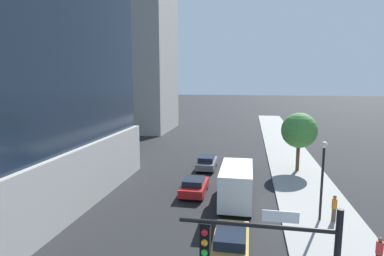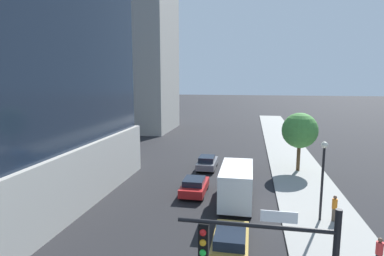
{
  "view_description": "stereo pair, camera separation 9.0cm",
  "coord_description": "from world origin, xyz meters",
  "px_view_note": "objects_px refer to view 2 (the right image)",
  "views": [
    {
      "loc": [
        2.53,
        -4.71,
        9.42
      ],
      "look_at": [
        -1.22,
        15.58,
        6.28
      ],
      "focal_mm": 29.36,
      "sensor_mm": 36.0,
      "label": 1
    },
    {
      "loc": [
        2.62,
        -4.69,
        9.42
      ],
      "look_at": [
        -1.22,
        15.58,
        6.28
      ],
      "focal_mm": 29.36,
      "sensor_mm": 36.0,
      "label": 2
    }
  ],
  "objects_px": {
    "construction_building": "(138,40)",
    "street_lamp": "(323,169)",
    "car_gold": "(231,240)",
    "pedestrian_orange_shirt": "(334,208)",
    "car_gray": "(207,162)",
    "pedestrian_red_shirt": "(379,253)",
    "street_tree": "(300,131)",
    "car_red": "(194,186)",
    "car_black": "(240,169)",
    "box_truck": "(237,182)"
  },
  "relations": [
    {
      "from": "construction_building",
      "to": "pedestrian_orange_shirt",
      "type": "distance_m",
      "value": 47.45
    },
    {
      "from": "car_gray",
      "to": "box_truck",
      "type": "xyz_separation_m",
      "value": [
        3.55,
        -9.02,
        1.04
      ]
    },
    {
      "from": "street_lamp",
      "to": "box_truck",
      "type": "distance_m",
      "value": 6.34
    },
    {
      "from": "street_lamp",
      "to": "car_red",
      "type": "height_order",
      "value": "street_lamp"
    },
    {
      "from": "construction_building",
      "to": "pedestrian_orange_shirt",
      "type": "xyz_separation_m",
      "value": [
        26.71,
        -35.91,
        -15.75
      ]
    },
    {
      "from": "construction_building",
      "to": "street_lamp",
      "type": "relative_size",
      "value": 7.26
    },
    {
      "from": "street_lamp",
      "to": "car_red",
      "type": "bearing_deg",
      "value": 158.93
    },
    {
      "from": "car_gold",
      "to": "car_red",
      "type": "relative_size",
      "value": 1.02
    },
    {
      "from": "car_gray",
      "to": "car_black",
      "type": "relative_size",
      "value": 0.89
    },
    {
      "from": "street_tree",
      "to": "car_gold",
      "type": "height_order",
      "value": "street_tree"
    },
    {
      "from": "car_gold",
      "to": "pedestrian_orange_shirt",
      "type": "height_order",
      "value": "pedestrian_orange_shirt"
    },
    {
      "from": "street_lamp",
      "to": "car_red",
      "type": "relative_size",
      "value": 1.33
    },
    {
      "from": "car_black",
      "to": "box_truck",
      "type": "height_order",
      "value": "box_truck"
    },
    {
      "from": "construction_building",
      "to": "pedestrian_orange_shirt",
      "type": "bearing_deg",
      "value": -53.36
    },
    {
      "from": "pedestrian_red_shirt",
      "to": "pedestrian_orange_shirt",
      "type": "distance_m",
      "value": 5.44
    },
    {
      "from": "car_black",
      "to": "construction_building",
      "type": "bearing_deg",
      "value": 127.27
    },
    {
      "from": "car_red",
      "to": "car_gold",
      "type": "bearing_deg",
      "value": -67.15
    },
    {
      "from": "street_tree",
      "to": "box_truck",
      "type": "distance_m",
      "value": 11.68
    },
    {
      "from": "street_lamp",
      "to": "street_tree",
      "type": "height_order",
      "value": "street_tree"
    },
    {
      "from": "car_red",
      "to": "pedestrian_red_shirt",
      "type": "relative_size",
      "value": 2.42
    },
    {
      "from": "car_gold",
      "to": "car_red",
      "type": "xyz_separation_m",
      "value": [
        -3.55,
        8.44,
        0.02
      ]
    },
    {
      "from": "construction_building",
      "to": "car_gray",
      "type": "bearing_deg",
      "value": -56.12
    },
    {
      "from": "street_tree",
      "to": "street_lamp",
      "type": "bearing_deg",
      "value": -90.97
    },
    {
      "from": "street_tree",
      "to": "car_red",
      "type": "distance_m",
      "value": 13.11
    },
    {
      "from": "street_lamp",
      "to": "car_gold",
      "type": "relative_size",
      "value": 1.31
    },
    {
      "from": "car_gray",
      "to": "car_red",
      "type": "xyz_separation_m",
      "value": [
        0.0,
        -7.62,
        -0.01
      ]
    },
    {
      "from": "street_tree",
      "to": "pedestrian_red_shirt",
      "type": "relative_size",
      "value": 3.62
    },
    {
      "from": "car_black",
      "to": "car_red",
      "type": "height_order",
      "value": "car_red"
    },
    {
      "from": "car_black",
      "to": "pedestrian_orange_shirt",
      "type": "height_order",
      "value": "pedestrian_orange_shirt"
    },
    {
      "from": "construction_building",
      "to": "car_gray",
      "type": "xyz_separation_m",
      "value": [
        16.64,
        -24.77,
        -16.07
      ]
    },
    {
      "from": "street_tree",
      "to": "car_black",
      "type": "xyz_separation_m",
      "value": [
        -5.85,
        -2.52,
        -3.65
      ]
    },
    {
      "from": "street_lamp",
      "to": "pedestrian_red_shirt",
      "type": "distance_m",
      "value": 6.23
    },
    {
      "from": "construction_building",
      "to": "car_red",
      "type": "distance_m",
      "value": 39.81
    },
    {
      "from": "pedestrian_red_shirt",
      "to": "car_gold",
      "type": "bearing_deg",
      "value": 176.31
    },
    {
      "from": "box_truck",
      "to": "pedestrian_red_shirt",
      "type": "distance_m",
      "value": 10.49
    },
    {
      "from": "street_tree",
      "to": "car_black",
      "type": "distance_m",
      "value": 7.34
    },
    {
      "from": "car_gray",
      "to": "car_gold",
      "type": "xyz_separation_m",
      "value": [
        3.55,
        -16.06,
        -0.03
      ]
    },
    {
      "from": "construction_building",
      "to": "street_lamp",
      "type": "height_order",
      "value": "construction_building"
    },
    {
      "from": "street_tree",
      "to": "car_gray",
      "type": "bearing_deg",
      "value": -175.38
    },
    {
      "from": "street_lamp",
      "to": "box_truck",
      "type": "relative_size",
      "value": 0.69
    },
    {
      "from": "car_gold",
      "to": "pedestrian_orange_shirt",
      "type": "distance_m",
      "value": 8.17
    },
    {
      "from": "car_red",
      "to": "box_truck",
      "type": "relative_size",
      "value": 0.52
    },
    {
      "from": "pedestrian_red_shirt",
      "to": "street_tree",
      "type": "bearing_deg",
      "value": 94.79
    },
    {
      "from": "car_gray",
      "to": "car_gold",
      "type": "distance_m",
      "value": 16.45
    },
    {
      "from": "car_gold",
      "to": "car_black",
      "type": "height_order",
      "value": "car_black"
    },
    {
      "from": "street_lamp",
      "to": "car_black",
      "type": "height_order",
      "value": "street_lamp"
    },
    {
      "from": "car_gold",
      "to": "car_black",
      "type": "relative_size",
      "value": 0.88
    },
    {
      "from": "street_tree",
      "to": "car_red",
      "type": "bearing_deg",
      "value": -138.27
    },
    {
      "from": "construction_building",
      "to": "pedestrian_red_shirt",
      "type": "relative_size",
      "value": 23.38
    },
    {
      "from": "car_gray",
      "to": "street_lamp",
      "type": "bearing_deg",
      "value": -50.52
    }
  ]
}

